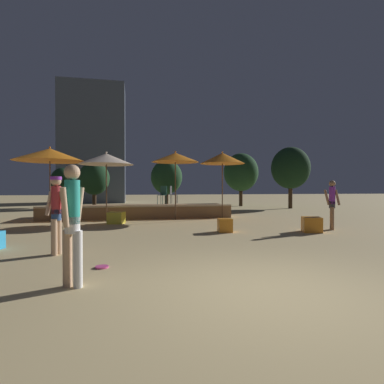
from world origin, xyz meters
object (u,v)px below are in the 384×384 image
object	(u,v)px
background_tree_3	(241,172)
cube_seat_3	(312,225)
bistro_chair_0	(163,193)
background_tree_4	(167,177)
patio_umbrella_2	(175,158)
patio_umbrella_1	(222,158)
person_0	(332,203)
background_tree_0	(94,178)
patio_umbrella_3	(50,155)
frisbee_disc	(102,267)
background_tree_2	(63,181)
person_2	(72,220)
person_3	(56,211)
bistro_chair_1	(172,193)
patio_umbrella_0	(106,159)
background_tree_1	(291,168)
cube_seat_2	(225,225)
cube_seat_1	(116,218)

from	to	relation	value
background_tree_3	cube_seat_3	bearing A→B (deg)	-101.20
bistro_chair_0	background_tree_4	size ratio (longest dim) A/B	0.25
patio_umbrella_2	patio_umbrella_1	bearing A→B (deg)	5.01
person_0	background_tree_0	distance (m)	16.51
patio_umbrella_2	background_tree_0	distance (m)	10.28
background_tree_0	patio_umbrella_3	bearing A→B (deg)	-94.69
person_0	frisbee_disc	distance (m)	8.16
background_tree_4	background_tree_2	bearing A→B (deg)	174.03
background_tree_3	person_2	bearing A→B (deg)	-117.50
person_3	background_tree_3	xyz separation A→B (m)	(10.07, 15.59, 1.73)
patio_umbrella_2	person_3	distance (m)	7.71
patio_umbrella_1	background_tree_3	distance (m)	9.77
bistro_chair_0	background_tree_3	distance (m)	10.70
cube_seat_3	bistro_chair_1	xyz separation A→B (m)	(-3.73, 6.49, 0.94)
patio_umbrella_0	background_tree_1	bearing A→B (deg)	26.35
person_2	background_tree_2	xyz separation A→B (m)	(-4.20, 19.13, 0.98)
patio_umbrella_2	bistro_chair_1	size ratio (longest dim) A/B	3.46
patio_umbrella_3	cube_seat_3	size ratio (longest dim) A/B	4.37
patio_umbrella_0	background_tree_0	xyz separation A→B (m)	(-1.60, 9.31, -0.55)
patio_umbrella_2	background_tree_4	xyz separation A→B (m)	(0.67, 9.43, -0.56)
cube_seat_2	cube_seat_3	xyz separation A→B (m)	(2.78, -0.56, 0.02)
background_tree_1	background_tree_3	distance (m)	4.05
background_tree_4	patio_umbrella_0	bearing A→B (deg)	-111.03
patio_umbrella_0	bistro_chair_1	world-z (taller)	patio_umbrella_0
person_2	bistro_chair_1	size ratio (longest dim) A/B	1.98
cube_seat_1	person_3	size ratio (longest dim) A/B	0.43
patio_umbrella_2	person_0	size ratio (longest dim) A/B	1.83
person_3	background_tree_1	distance (m)	17.74
patio_umbrella_3	background_tree_1	bearing A→B (deg)	21.40
patio_umbrella_3	background_tree_2	xyz separation A→B (m)	(-1.63, 10.06, -0.88)
cube_seat_2	background_tree_2	xyz separation A→B (m)	(-8.03, 14.36, 1.74)
background_tree_3	patio_umbrella_0	bearing A→B (deg)	-136.21
cube_seat_1	frisbee_disc	world-z (taller)	cube_seat_1
background_tree_2	patio_umbrella_1	bearing A→B (deg)	-47.25
patio_umbrella_1	person_0	distance (m)	5.55
patio_umbrella_3	background_tree_0	bearing A→B (deg)	85.31
patio_umbrella_0	cube_seat_2	world-z (taller)	patio_umbrella_0
patio_umbrella_0	person_0	world-z (taller)	patio_umbrella_0
cube_seat_1	person_0	xyz separation A→B (m)	(7.39, -3.31, 0.69)
background_tree_0	bistro_chair_1	bearing A→B (deg)	-57.31
person_0	bistro_chair_0	xyz separation A→B (m)	(-5.29, 5.38, 0.27)
patio_umbrella_0	patio_umbrella_1	bearing A→B (deg)	3.80
patio_umbrella_2	patio_umbrella_0	bearing A→B (deg)	-177.12
cube_seat_1	cube_seat_3	world-z (taller)	cube_seat_3
patio_umbrella_3	bistro_chair_0	bearing A→B (deg)	10.06
cube_seat_1	bistro_chair_0	bearing A→B (deg)	44.77
bistro_chair_0	frisbee_disc	xyz separation A→B (m)	(-2.00, -8.93, -1.17)
patio_umbrella_3	background_tree_3	xyz separation A→B (m)	(11.88, 8.82, -0.17)
patio_umbrella_3	cube_seat_3	xyz separation A→B (m)	(9.18, -4.86, -2.60)
patio_umbrella_2	background_tree_2	bearing A→B (deg)	124.32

